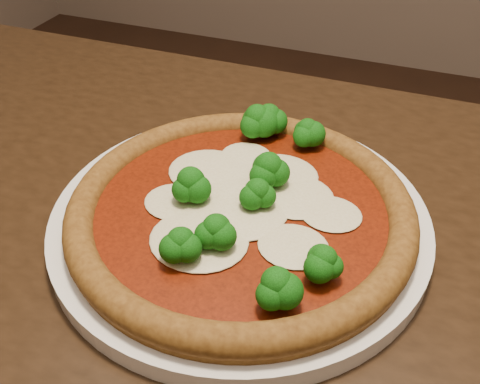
% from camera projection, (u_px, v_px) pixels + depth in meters
% --- Properties ---
extents(dining_table, '(1.26, 0.73, 0.75)m').
position_uv_depth(dining_table, '(272.00, 342.00, 0.52)').
color(dining_table, black).
rests_on(dining_table, floor).
extents(plate, '(0.34, 0.34, 0.02)m').
position_uv_depth(plate, '(240.00, 218.00, 0.49)').
color(plate, white).
rests_on(plate, dining_table).
extents(pizza, '(0.30, 0.30, 0.06)m').
position_uv_depth(pizza, '(242.00, 206.00, 0.47)').
color(pizza, brown).
rests_on(pizza, plate).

